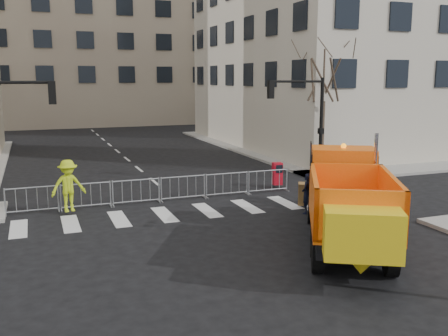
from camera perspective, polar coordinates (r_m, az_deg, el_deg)
name	(u,v)px	position (r m, az deg, el deg)	size (l,w,h in m)	color
ground	(244,256)	(15.46, 2.34, -10.02)	(120.00, 120.00, 0.00)	black
sidewalk_back	(172,194)	(23.17, -6.02, -3.01)	(64.00, 5.00, 0.15)	gray
building_far	(77,23)	(65.91, -16.49, 15.56)	(30.00, 18.00, 24.00)	tan
traffic_light_right	(321,129)	(27.04, 11.01, 4.38)	(0.18, 0.18, 5.40)	black
crowd_barriers	(160,190)	(22.04, -7.32, -2.46)	(12.60, 0.60, 1.10)	#9EA0A5
street_tree	(323,108)	(28.18, 11.22, 6.75)	(3.00, 3.00, 7.50)	#382B21
plow_truck	(348,199)	(16.22, 13.95, -3.51)	(6.60, 9.21, 3.56)	black
cop_a	(307,194)	(20.20, 9.43, -2.90)	(0.59, 0.39, 1.63)	black
cop_b	(322,180)	(21.92, 11.19, -1.38)	(0.99, 0.77, 2.04)	black
cop_c	(322,185)	(21.36, 11.11, -1.90)	(1.10, 0.46, 1.88)	black
worker	(68,186)	(20.57, -17.36, -1.95)	(1.33, 0.77, 2.07)	#BDD919
newspaper_box	(277,174)	(24.85, 6.11, -0.64)	(0.45, 0.40, 1.10)	red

